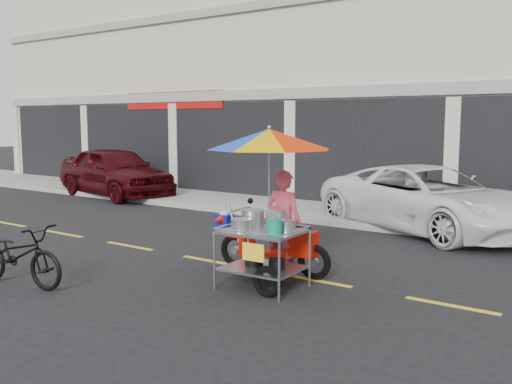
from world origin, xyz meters
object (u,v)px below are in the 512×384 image
Objects in this scene: white_pickup at (428,199)px; near_bicycle at (18,255)px; maroon_sedan at (115,172)px; food_vendor_rig at (272,184)px.

white_pickup reaches higher than near_bicycle.
maroon_sedan is at bearing 32.68° from near_bicycle.
food_vendor_rig reaches higher than near_bicycle.
white_pickup is (9.80, 0.09, -0.08)m from maroon_sedan.
white_pickup is at bearing 81.17° from food_vendor_rig.
near_bicycle is at bearing 179.95° from white_pickup.
white_pickup is 2.97× the size of near_bicycle.
maroon_sedan is 9.80m from white_pickup.
food_vendor_rig is (-0.54, -5.13, 0.74)m from white_pickup.
white_pickup is 5.21m from food_vendor_rig.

